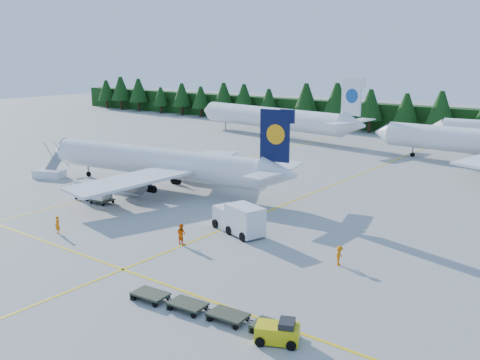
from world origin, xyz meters
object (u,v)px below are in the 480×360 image
Objects in this scene: airliner_navy at (151,162)px; airstairs at (51,171)px; service_truck at (238,218)px; baggage_tug at (279,332)px.

airstairs is (-15.07, -4.90, -2.45)m from airliner_navy.
service_truck is at bearing -28.02° from airliner_navy.
airstairs is 0.99× the size of service_truck.
baggage_tug is at bearing -39.87° from airliner_navy.
airstairs reaches higher than baggage_tug.
service_truck is (35.27, -2.92, 0.62)m from airstairs.
airstairs is at bearing -166.80° from service_truck.
airstairs is at bearing 135.79° from baggage_tug.
airstairs is 2.18× the size of baggage_tug.
airliner_navy is 5.89× the size of airstairs.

